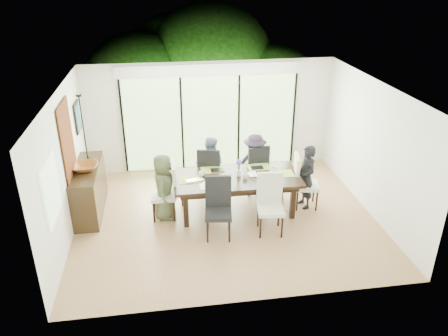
{
  "coord_description": "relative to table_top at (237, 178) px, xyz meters",
  "views": [
    {
      "loc": [
        -1.18,
        -7.62,
        4.72
      ],
      "look_at": [
        0.0,
        0.25,
        1.0
      ],
      "focal_mm": 35.0,
      "sensor_mm": 36.0,
      "label": 1
    }
  ],
  "objects": [
    {
      "name": "foliage_left",
      "position": [
        -2.06,
        4.99,
        0.67
      ],
      "size": [
        3.2,
        3.2,
        3.2
      ],
      "primitive_type": "sphere",
      "color": "#14380F",
      "rests_on": "ground"
    },
    {
      "name": "foliage_mid",
      "position": [
        0.14,
        5.59,
        1.03
      ],
      "size": [
        4.0,
        4.0,
        4.0
      ],
      "primitive_type": "sphere",
      "color": "#14380F",
      "rests_on": "ground"
    },
    {
      "name": "person_left_end",
      "position": [
        -1.48,
        0.0,
        -0.08
      ],
      "size": [
        0.52,
        0.71,
        1.38
      ],
      "primitive_type": "imported",
      "rotation": [
        0.0,
        0.0,
        1.38
      ],
      "color": "#495237",
      "rests_on": "floor"
    },
    {
      "name": "table_apron",
      "position": [
        0.0,
        0.0,
        -0.1
      ],
      "size": [
        2.36,
        0.96,
        0.11
      ],
      "primitive_type": "cube",
      "color": "black",
      "rests_on": "floor"
    },
    {
      "name": "wall_back",
      "position": [
        -0.26,
        2.3,
        0.58
      ],
      "size": [
        6.0,
        0.02,
        2.7
      ],
      "primitive_type": "cube",
      "color": "silver",
      "rests_on": "floor"
    },
    {
      "name": "mullion_a",
      "position": [
        -2.36,
        2.25,
        0.43
      ],
      "size": [
        0.05,
        0.04,
        2.3
      ],
      "primitive_type": "cube",
      "color": "black",
      "rests_on": "wall_back"
    },
    {
      "name": "ceiling",
      "position": [
        -0.26,
        -0.21,
        1.93
      ],
      "size": [
        6.0,
        5.0,
        0.01
      ],
      "primitive_type": "cube",
      "color": "white",
      "rests_on": "wall_back"
    },
    {
      "name": "table_leg_bl",
      "position": [
        -1.08,
        0.43,
        -0.4
      ],
      "size": [
        0.1,
        0.1,
        0.74
      ],
      "primitive_type": "cube",
      "color": "black",
      "rests_on": "floor"
    },
    {
      "name": "table_leg_fr",
      "position": [
        1.08,
        -0.43,
        -0.4
      ],
      "size": [
        0.1,
        0.1,
        0.74
      ],
      "primitive_type": "cube",
      "color": "black",
      "rests_on": "floor"
    },
    {
      "name": "mullion_c",
      "position": [
        0.44,
        2.25,
        0.43
      ],
      "size": [
        0.05,
        0.04,
        2.3
      ],
      "primitive_type": "cube",
      "color": "black",
      "rests_on": "wall_back"
    },
    {
      "name": "vase",
      "position": [
        0.05,
        0.05,
        0.1
      ],
      "size": [
        0.09,
        0.09,
        0.13
      ],
      "primitive_type": "cylinder",
      "color": "silver",
      "rests_on": "table_top"
    },
    {
      "name": "placemat_left",
      "position": [
        -0.95,
        0.0,
        0.04
      ],
      "size": [
        0.47,
        0.34,
        0.01
      ],
      "primitive_type": "cube",
      "color": "#90A139",
      "rests_on": "table_top"
    },
    {
      "name": "placemat_right",
      "position": [
        0.95,
        0.0,
        0.04
      ],
      "size": [
        0.47,
        0.34,
        0.01
      ],
      "primitive_type": "cube",
      "color": "#8BA33A",
      "rests_on": "table_top"
    },
    {
      "name": "table_leg_br",
      "position": [
        1.08,
        0.43,
        -0.4
      ],
      "size": [
        0.1,
        0.1,
        0.74
      ],
      "primitive_type": "cube",
      "color": "black",
      "rests_on": "floor"
    },
    {
      "name": "chair_right_end",
      "position": [
        1.5,
        0.0,
        -0.18
      ],
      "size": [
        0.57,
        0.57,
        1.18
      ],
      "primitive_type": null,
      "rotation": [
        0.0,
        0.0,
        1.39
      ],
      "color": "white",
      "rests_on": "floor"
    },
    {
      "name": "tablet_far_r",
      "position": [
        0.5,
        0.35,
        0.04
      ],
      "size": [
        0.26,
        0.18,
        0.01
      ],
      "primitive_type": "cube",
      "color": "black",
      "rests_on": "table_top"
    },
    {
      "name": "art_frame",
      "position": [
        -3.23,
        1.49,
        0.98
      ],
      "size": [
        0.03,
        0.55,
        0.65
      ],
      "primitive_type": "cube",
      "color": "black",
      "rests_on": "wall_left"
    },
    {
      "name": "sideboard",
      "position": [
        -3.02,
        0.48,
        -0.27
      ],
      "size": [
        0.5,
        1.77,
        0.99
      ],
      "primitive_type": "cube",
      "color": "black",
      "rests_on": "floor"
    },
    {
      "name": "table_top",
      "position": [
        0.0,
        0.0,
        0.0
      ],
      "size": [
        2.57,
        1.18,
        0.06
      ],
      "primitive_type": "cube",
      "color": "black",
      "rests_on": "floor"
    },
    {
      "name": "chair_far_right",
      "position": [
        0.55,
        0.85,
        -0.18
      ],
      "size": [
        0.58,
        0.58,
        1.18
      ],
      "primitive_type": null,
      "rotation": [
        0.0,
        0.0,
        3.33
      ],
      "color": "black",
      "rests_on": "floor"
    },
    {
      "name": "cup_c",
      "position": [
        0.8,
        0.1,
        0.08
      ],
      "size": [
        0.16,
        0.16,
        0.1
      ],
      "primitive_type": "imported",
      "rotation": [
        0.0,
        0.0,
        3.41
      ],
      "color": "white",
      "rests_on": "table_top"
    },
    {
      "name": "placemat_far_r",
      "position": [
        0.55,
        0.4,
        0.04
      ],
      "size": [
        0.47,
        0.34,
        0.01
      ],
      "primitive_type": "cube",
      "color": "#7FBC43",
      "rests_on": "table_top"
    },
    {
      "name": "wall_left",
      "position": [
        -3.27,
        -0.21,
        0.58
      ],
      "size": [
        0.02,
        5.0,
        2.7
      ],
      "primitive_type": "cube",
      "color": "beige",
      "rests_on": "floor"
    },
    {
      "name": "tapestry",
      "position": [
        -3.23,
        0.19,
        0.93
      ],
      "size": [
        0.02,
        1.0,
        1.5
      ],
      "primitive_type": "cube",
      "color": "maroon",
      "rests_on": "wall_left"
    },
    {
      "name": "book",
      "position": [
        0.25,
        0.05,
        0.04
      ],
      "size": [
        0.18,
        0.24,
        0.02
      ],
      "primitive_type": "imported",
      "rotation": [
        0.0,
        0.0,
        0.0
      ],
      "color": "white",
      "rests_on": "table_top"
    },
    {
      "name": "chair_left_end",
      "position": [
        -1.5,
        0.0,
        -0.18
      ],
      "size": [
        0.51,
        0.51,
        1.18
      ],
      "primitive_type": null,
      "rotation": [
        0.0,
        0.0,
        -1.6
      ],
      "color": "silver",
      "rests_on": "floor"
    },
    {
      "name": "wall_front",
      "position": [
        -0.26,
        -2.72,
        0.58
      ],
      "size": [
        6.0,
        0.02,
        2.7
      ],
      "primitive_type": "cube",
      "color": "white",
      "rests_on": "floor"
    },
    {
      "name": "cup_a",
      "position": [
        -0.7,
        0.15,
        0.08
      ],
      "size": [
        0.17,
        0.17,
        0.1
      ],
      "primitive_type": "imported",
      "rotation": [
        0.0,
        0.0,
        0.37
      ],
      "color": "white",
      "rests_on": "table_top"
    },
    {
      "name": "person_far_left",
      "position": [
        -0.45,
        0.83,
        -0.08
      ],
      "size": [
        0.73,
        0.56,
        1.38
      ],
      "primitive_type": "imported",
      "rotation": [
        0.0,
        0.0,
        2.88
      ],
      "color": "slate",
      "rests_on": "floor"
    },
    {
      "name": "table_leg_fl",
      "position": [
        -1.08,
        -0.43,
        -0.4
      ],
      "size": [
        0.1,
        0.1,
        0.74
      ],
      "primitive_type": "cube",
      "color": "black",
      "rests_on": "floor"
    },
    {
      "name": "chair_far_left",
      "position": [
        -0.45,
        0.85,
        -0.18
      ],
      "size": [
        0.59,
        0.59,
        1.18
      ],
      "primitive_type": null,
      "rotation": [
        0.0,
        0.0,
        2.91
      ],
      "color": "black",
      "rests_on": "floor"
    },
    {
      "name": "platter_base",
      "position": [
        -0.55,
        -0.3,
        0.05
      ],
      "size": [
        0.28,
        0.28,
        0.03
      ],
      "primitive_type": "cube",
      "color": "white",
      "rests_on": "table_top"
    },
    {
      "name": "placemat_paper",
      "position": [
        -0.55,
        -0.3,
        0.04
      ],
      "size": [
        0.47,
        0.34,
        0.01
      ],
      "primitive_type": "cube",
      "color": "white",
      "rests_on": "table_top"
    },
    {
      "name": "papers",
      "position": [
        0.7,
        -0.05,
        0.03
      ],
      "size": [
        0.32,
        0.24,
        0.0
      ],
      "primitive_type": "cube",
      "color": "white",
      "rests_on": "table_top"
    },
    {
      "name": "candle",
      "position": [
        -3.02,
        0.83,
        1.69
      ],
      "size": [
        0.04,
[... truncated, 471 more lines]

